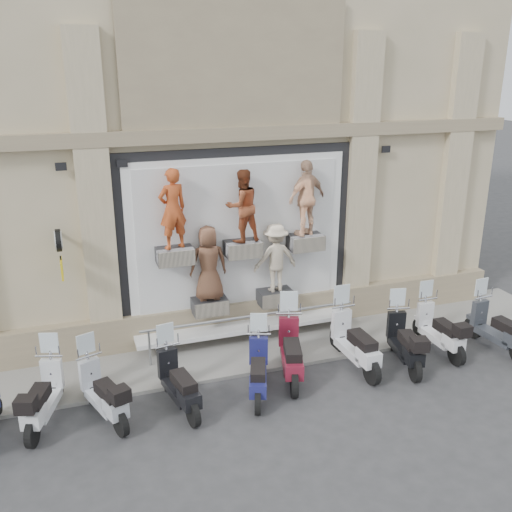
% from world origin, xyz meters
% --- Properties ---
extents(ground, '(90.00, 90.00, 0.00)m').
position_xyz_m(ground, '(0.00, 0.00, 0.00)').
color(ground, '#323235').
rests_on(ground, ground).
extents(sidewalk, '(16.00, 2.20, 0.08)m').
position_xyz_m(sidewalk, '(0.00, 2.10, 0.04)').
color(sidewalk, gray).
rests_on(sidewalk, ground).
extents(building, '(14.00, 8.60, 12.00)m').
position_xyz_m(building, '(0.00, 7.00, 6.00)').
color(building, '#C1AE8D').
rests_on(building, ground).
extents(shop_vitrine, '(5.60, 0.83, 4.30)m').
position_xyz_m(shop_vitrine, '(0.07, 2.74, 2.41)').
color(shop_vitrine, black).
rests_on(shop_vitrine, ground).
extents(guard_rail, '(5.06, 0.10, 0.93)m').
position_xyz_m(guard_rail, '(0.00, 2.00, 0.47)').
color(guard_rail, '#9EA0A5').
rests_on(guard_rail, ground).
extents(clock_sign_bracket, '(0.10, 0.80, 1.02)m').
position_xyz_m(clock_sign_bracket, '(-3.90, 2.47, 2.80)').
color(clock_sign_bracket, black).
rests_on(clock_sign_bracket, ground).
extents(scooter_b, '(1.09, 1.96, 1.53)m').
position_xyz_m(scooter_b, '(-4.44, 0.65, 0.76)').
color(scooter_b, silver).
rests_on(scooter_b, ground).
extents(scooter_c, '(1.14, 1.93, 1.50)m').
position_xyz_m(scooter_c, '(-3.40, 0.45, 0.75)').
color(scooter_c, '#A9ADB7').
rests_on(scooter_c, ground).
extents(scooter_d, '(0.87, 1.93, 1.52)m').
position_xyz_m(scooter_d, '(-2.00, 0.34, 0.76)').
color(scooter_d, black).
rests_on(scooter_d, ground).
extents(scooter_e, '(1.13, 1.92, 1.50)m').
position_xyz_m(scooter_e, '(-0.41, 0.29, 0.75)').
color(scooter_e, '#181954').
rests_on(scooter_e, ground).
extents(scooter_f, '(1.17, 2.15, 1.68)m').
position_xyz_m(scooter_f, '(0.45, 0.69, 0.84)').
color(scooter_f, maroon).
rests_on(scooter_f, ground).
extents(scooter_g, '(0.65, 2.07, 1.67)m').
position_xyz_m(scooter_g, '(1.92, 0.65, 0.83)').
color(scooter_g, silver).
rests_on(scooter_g, ground).
extents(scooter_h, '(0.96, 1.99, 1.55)m').
position_xyz_m(scooter_h, '(2.99, 0.38, 0.78)').
color(scooter_h, black).
rests_on(scooter_h, ground).
extents(scooter_i, '(0.56, 1.87, 1.52)m').
position_xyz_m(scooter_i, '(4.09, 0.67, 0.76)').
color(scooter_i, silver).
rests_on(scooter_i, ground).
extents(scooter_j, '(0.73, 1.96, 1.55)m').
position_xyz_m(scooter_j, '(5.38, 0.27, 0.78)').
color(scooter_j, '#2A2D34').
rests_on(scooter_j, ground).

